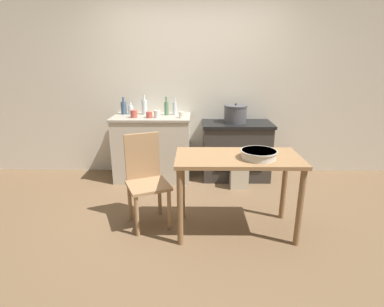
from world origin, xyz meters
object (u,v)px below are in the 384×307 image
(cup_far_right, at_px, (181,115))
(bottle_far_left, at_px, (166,108))
(bottle_mid_left, at_px, (175,108))
(bottle_center_left, at_px, (124,108))
(bottle_center, at_px, (131,110))
(flour_sack, at_px, (239,176))
(cup_mid_right, at_px, (157,114))
(chair, at_px, (146,177))
(mixing_bowl_large, at_px, (259,154))
(cup_right, at_px, (134,114))
(cup_center_right, at_px, (149,115))
(bottle_left, at_px, (144,107))
(stock_pot, at_px, (235,114))
(work_table, at_px, (238,169))
(stove, at_px, (236,150))

(cup_far_right, bearing_deg, bottle_far_left, 135.50)
(bottle_far_left, bearing_deg, bottle_mid_left, 6.67)
(bottle_center_left, height_order, bottle_center, bottle_center_left)
(flour_sack, height_order, cup_mid_right, cup_mid_right)
(cup_far_right, bearing_deg, chair, -106.12)
(cup_far_right, bearing_deg, mixing_bowl_large, -60.47)
(bottle_far_left, distance_m, cup_right, 0.47)
(bottle_mid_left, bearing_deg, cup_right, -159.29)
(chair, xyz_separation_m, mixing_bowl_large, (1.09, -0.24, 0.33))
(cup_center_right, bearing_deg, bottle_left, 111.26)
(cup_far_right, bearing_deg, stock_pot, 11.59)
(bottle_far_left, height_order, bottle_mid_left, bottle_far_left)
(cup_right, height_order, cup_far_right, cup_right)
(work_table, height_order, bottle_far_left, bottle_far_left)
(flour_sack, height_order, bottle_far_left, bottle_far_left)
(stove, height_order, cup_right, cup_right)
(flour_sack, xyz_separation_m, bottle_mid_left, (-0.88, 0.47, 0.83))
(bottle_center_left, bearing_deg, bottle_left, -0.70)
(flour_sack, bearing_deg, bottle_mid_left, 151.71)
(work_table, distance_m, bottle_left, 1.96)
(bottle_mid_left, bearing_deg, stove, -4.99)
(bottle_center, bearing_deg, bottle_far_left, -6.69)
(bottle_far_left, height_order, cup_far_right, bottle_far_left)
(flour_sack, xyz_separation_m, bottle_left, (-1.31, 0.52, 0.85))
(stock_pot, bearing_deg, flour_sack, -85.28)
(work_table, xyz_separation_m, cup_right, (-1.23, 1.31, 0.29))
(bottle_far_left, bearing_deg, bottle_center_left, 174.16)
(flour_sack, xyz_separation_m, cup_right, (-1.42, 0.27, 0.79))
(bottle_left, relative_size, bottle_center, 1.66)
(cup_mid_right, distance_m, cup_right, 0.32)
(stock_pot, height_order, bottle_left, bottle_left)
(work_table, bearing_deg, flour_sack, 79.84)
(cup_mid_right, bearing_deg, stock_pot, 7.29)
(bottle_left, bearing_deg, bottle_mid_left, -6.02)
(mixing_bowl_large, xyz_separation_m, cup_far_right, (-0.77, 1.35, 0.11))
(bottle_center_left, bearing_deg, cup_far_right, -18.37)
(bottle_left, relative_size, bottle_center_left, 1.17)
(bottle_center, bearing_deg, bottle_left, -0.36)
(bottle_left, bearing_deg, mixing_bowl_large, -51.29)
(bottle_left, bearing_deg, bottle_center, 179.64)
(stock_pot, distance_m, cup_mid_right, 1.08)
(chair, distance_m, cup_mid_right, 1.22)
(work_table, distance_m, bottle_far_left, 1.74)
(bottle_far_left, relative_size, cup_mid_right, 2.61)
(mixing_bowl_large, distance_m, cup_far_right, 1.56)
(stove, xyz_separation_m, stock_pot, (-0.03, 0.00, 0.53))
(bottle_far_left, distance_m, bottle_center_left, 0.62)
(bottle_left, height_order, cup_far_right, bottle_left)
(bottle_left, bearing_deg, work_table, -54.20)
(stove, bearing_deg, mixing_bowl_large, -90.27)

